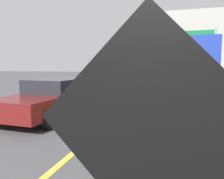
{
  "coord_description": "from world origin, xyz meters",
  "views": [
    {
      "loc": [
        2.12,
        1.67,
        1.91
      ],
      "look_at": [
        0.77,
        6.36,
        1.38
      ],
      "focal_mm": 36.45,
      "sensor_mm": 36.0,
      "label": 1
    }
  ],
  "objects": [
    {
      "name": "lane_center_stripe",
      "position": [
        0.0,
        6.0,
        0.0
      ],
      "size": [
        0.14,
        36.0,
        0.01
      ],
      "primitive_type": "cube",
      "color": "yellow",
      "rests_on": "ground"
    },
    {
      "name": "traffic_cone_mid_lane",
      "position": [
        1.1,
        7.92,
        0.33
      ],
      "size": [
        0.36,
        0.36,
        0.68
      ],
      "color": "black",
      "rests_on": "ground"
    },
    {
      "name": "traffic_cone_near_sign",
      "position": [
        1.1,
        4.97,
        0.36
      ],
      "size": [
        0.36,
        0.36,
        0.73
      ],
      "color": "black",
      "rests_on": "ground"
    },
    {
      "name": "box_truck",
      "position": [
        2.86,
        15.74,
        1.74
      ],
      "size": [
        2.79,
        8.05,
        3.16
      ],
      "color": "black",
      "rests_on": "ground"
    },
    {
      "name": "roadwork_sign",
      "position": [
        1.94,
        3.16,
        1.47
      ],
      "size": [
        1.63,
        0.12,
        2.33
      ],
      "color": "#593819",
      "rests_on": "ground"
    },
    {
      "name": "pickup_car",
      "position": [
        -2.29,
        9.25,
        0.7
      ],
      "size": [
        2.23,
        5.1,
        1.38
      ],
      "color": "#591414",
      "rests_on": "ground"
    },
    {
      "name": "far_building_block",
      "position": [
        5.15,
        29.37,
        3.51
      ],
      "size": [
        14.49,
        9.92,
        7.01
      ],
      "primitive_type": "cube",
      "color": "gray",
      "rests_on": "ground"
    },
    {
      "name": "highway_guide_sign",
      "position": [
        4.3,
        22.4,
        3.42
      ],
      "size": [
        2.79,
        0.31,
        5.0
      ],
      "color": "gray",
      "rests_on": "ground"
    },
    {
      "name": "arrow_board_trailer",
      "position": [
        0.88,
        9.84,
        0.48
      ],
      "size": [
        1.6,
        1.82,
        2.7
      ],
      "color": "orange",
      "rests_on": "ground"
    }
  ]
}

